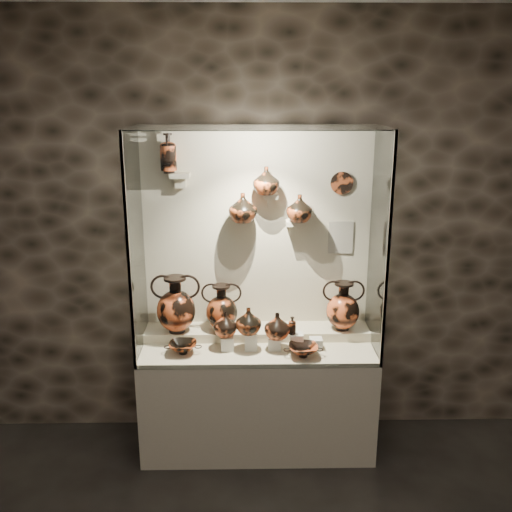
% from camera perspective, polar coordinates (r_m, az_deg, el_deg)
% --- Properties ---
extents(wall_back, '(5.00, 0.02, 3.20)m').
position_cam_1_polar(wall_back, '(4.27, 0.09, 2.26)').
color(wall_back, black).
rests_on(wall_back, ground).
extents(plinth, '(1.70, 0.60, 0.80)m').
position_cam_1_polar(plinth, '(4.43, 0.17, -14.03)').
color(plinth, beige).
rests_on(plinth, floor).
extents(front_tier, '(1.68, 0.58, 0.03)m').
position_cam_1_polar(front_tier, '(4.23, 0.17, -9.17)').
color(front_tier, beige).
rests_on(front_tier, plinth).
extents(rear_tier, '(1.70, 0.25, 0.10)m').
position_cam_1_polar(rear_tier, '(4.38, 0.13, -7.78)').
color(rear_tier, beige).
rests_on(rear_tier, plinth).
extents(back_panel, '(1.70, 0.03, 1.60)m').
position_cam_1_polar(back_panel, '(4.27, 0.09, 2.25)').
color(back_panel, beige).
rests_on(back_panel, plinth).
extents(glass_front, '(1.70, 0.01, 1.60)m').
position_cam_1_polar(glass_front, '(3.68, 0.28, -0.04)').
color(glass_front, white).
rests_on(glass_front, plinth).
extents(glass_left, '(0.01, 0.60, 1.60)m').
position_cam_1_polar(glass_left, '(4.03, -11.92, 1.07)').
color(glass_left, white).
rests_on(glass_left, plinth).
extents(glass_right, '(0.01, 0.60, 1.60)m').
position_cam_1_polar(glass_right, '(4.07, 12.19, 1.18)').
color(glass_right, white).
rests_on(glass_right, plinth).
extents(glass_top, '(1.70, 0.60, 0.01)m').
position_cam_1_polar(glass_top, '(3.83, 0.19, 12.73)').
color(glass_top, white).
rests_on(glass_top, back_panel).
extents(frame_post_left, '(0.02, 0.02, 1.60)m').
position_cam_1_polar(frame_post_left, '(3.76, -12.63, -0.07)').
color(frame_post_left, gray).
rests_on(frame_post_left, plinth).
extents(frame_post_right, '(0.02, 0.02, 1.60)m').
position_cam_1_polar(frame_post_right, '(3.79, 13.06, 0.05)').
color(frame_post_right, gray).
rests_on(frame_post_right, plinth).
extents(pedestal_a, '(0.09, 0.09, 0.10)m').
position_cam_1_polar(pedestal_a, '(4.16, -2.88, -8.67)').
color(pedestal_a, silver).
rests_on(pedestal_a, front_tier).
extents(pedestal_b, '(0.09, 0.09, 0.13)m').
position_cam_1_polar(pedestal_b, '(4.15, -0.51, -8.47)').
color(pedestal_b, silver).
rests_on(pedestal_b, front_tier).
extents(pedestal_c, '(0.09, 0.09, 0.09)m').
position_cam_1_polar(pedestal_c, '(4.17, 1.86, -8.70)').
color(pedestal_c, silver).
rests_on(pedestal_c, front_tier).
extents(pedestal_d, '(0.09, 0.09, 0.12)m').
position_cam_1_polar(pedestal_d, '(4.17, 4.08, -8.48)').
color(pedestal_d, silver).
rests_on(pedestal_d, front_tier).
extents(pedestal_e, '(0.09, 0.09, 0.08)m').
position_cam_1_polar(pedestal_e, '(4.19, 6.00, -8.69)').
color(pedestal_e, silver).
rests_on(pedestal_e, front_tier).
extents(bracket_ul, '(0.14, 0.12, 0.04)m').
position_cam_1_polar(bracket_ul, '(4.13, -7.60, 8.01)').
color(bracket_ul, beige).
rests_on(bracket_ul, back_panel).
extents(bracket_ca, '(0.14, 0.12, 0.04)m').
position_cam_1_polar(bracket_ca, '(4.17, -1.26, 3.33)').
color(bracket_ca, beige).
rests_on(bracket_ca, back_panel).
extents(bracket_cb, '(0.10, 0.12, 0.04)m').
position_cam_1_polar(bracket_cb, '(4.13, 1.51, 6.04)').
color(bracket_cb, beige).
rests_on(bracket_cb, back_panel).
extents(bracket_cc, '(0.14, 0.12, 0.04)m').
position_cam_1_polar(bracket_cc, '(4.19, 3.96, 3.34)').
color(bracket_cc, beige).
rests_on(bracket_cc, back_panel).
extents(amphora_left, '(0.35, 0.35, 0.43)m').
position_cam_1_polar(amphora_left, '(4.25, -8.01, -4.80)').
color(amphora_left, '#CF5327').
rests_on(amphora_left, rear_tier).
extents(amphora_mid, '(0.32, 0.32, 0.36)m').
position_cam_1_polar(amphora_mid, '(4.27, -3.46, -5.14)').
color(amphora_mid, '#933B1A').
rests_on(amphora_mid, rear_tier).
extents(amphora_right, '(0.37, 0.37, 0.37)m').
position_cam_1_polar(amphora_right, '(4.31, 8.69, -4.94)').
color(amphora_right, '#CF5327').
rests_on(amphora_right, rear_tier).
extents(jug_a, '(0.18, 0.18, 0.18)m').
position_cam_1_polar(jug_a, '(4.12, -3.09, -6.81)').
color(jug_a, '#CF5327').
rests_on(jug_a, pedestal_a).
extents(jug_b, '(0.21, 0.21, 0.19)m').
position_cam_1_polar(jug_b, '(4.07, -0.76, -6.49)').
color(jug_b, '#933B1A').
rests_on(jug_b, pedestal_b).
extents(jug_c, '(0.22, 0.22, 0.19)m').
position_cam_1_polar(jug_c, '(4.10, 2.13, -6.99)').
color(jug_c, '#CF5327').
rests_on(jug_c, pedestal_c).
extents(lekythos_small, '(0.07, 0.07, 0.15)m').
position_cam_1_polar(lekythos_small, '(4.10, 3.64, -6.86)').
color(lekythos_small, '#933B1A').
rests_on(lekythos_small, pedestal_d).
extents(kylix_left, '(0.32, 0.30, 0.10)m').
position_cam_1_polar(kylix_left, '(4.13, -7.31, -8.98)').
color(kylix_left, '#933B1A').
rests_on(kylix_left, front_tier).
extents(kylix_right, '(0.30, 0.27, 0.11)m').
position_cam_1_polar(kylix_right, '(4.06, 4.75, -9.31)').
color(kylix_right, '#CF5327').
rests_on(kylix_right, front_tier).
extents(lekythos_tall, '(0.15, 0.15, 0.32)m').
position_cam_1_polar(lekythos_tall, '(4.11, -8.77, 10.38)').
color(lekythos_tall, '#CF5327').
rests_on(lekythos_tall, bracket_ul).
extents(ovoid_vase_a, '(0.24, 0.24, 0.21)m').
position_cam_1_polar(ovoid_vase_a, '(4.09, -1.33, 4.85)').
color(ovoid_vase_a, '#933B1A').
rests_on(ovoid_vase_a, bracket_ca).
extents(ovoid_vase_b, '(0.20, 0.20, 0.20)m').
position_cam_1_polar(ovoid_vase_b, '(4.07, 1.03, 7.55)').
color(ovoid_vase_b, '#933B1A').
rests_on(ovoid_vase_b, bracket_cb).
extents(ovoid_vase_c, '(0.22, 0.22, 0.20)m').
position_cam_1_polar(ovoid_vase_c, '(4.12, 4.37, 4.78)').
color(ovoid_vase_c, '#933B1A').
rests_on(ovoid_vase_c, bracket_cc).
extents(wall_plate, '(0.17, 0.02, 0.17)m').
position_cam_1_polar(wall_plate, '(4.22, 8.58, 7.23)').
color(wall_plate, '#9D411F').
rests_on(wall_plate, back_panel).
extents(info_placard, '(0.19, 0.01, 0.25)m').
position_cam_1_polar(info_placard, '(4.31, 8.46, 1.85)').
color(info_placard, beige).
rests_on(info_placard, back_panel).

